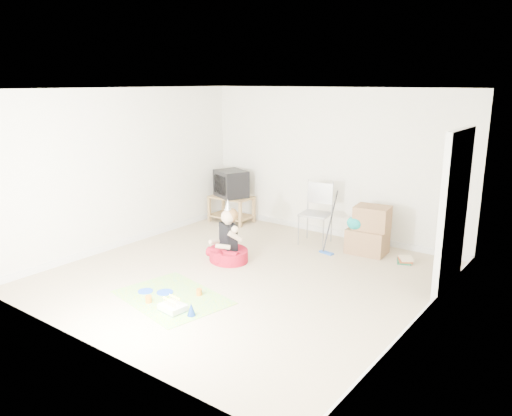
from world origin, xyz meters
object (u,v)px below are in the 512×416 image
Objects in this scene: folding_chair at (315,214)px; seated_woman at (228,247)px; cardboard_boxes at (369,231)px; tv_stand at (231,207)px; birthday_cake at (173,308)px; crt_tv at (231,184)px.

folding_chair reaches higher than seated_woman.
seated_woman is at bearing -134.28° from cardboard_boxes.
seated_woman is at bearing -51.93° from tv_stand.
folding_chair is at bearing -175.65° from cardboard_boxes.
birthday_cake is at bearing -60.99° from tv_stand.
cardboard_boxes reaches higher than birthday_cake.
folding_chair is 1.09× the size of seated_woman.
seated_woman is at bearing -112.41° from folding_chair.
crt_tv is at bearing 174.44° from folding_chair.
tv_stand is 2.94m from cardboard_boxes.
crt_tv reaches higher than tv_stand.
tv_stand is 1.08× the size of cardboard_boxes.
birthday_cake is (-0.06, -3.30, -0.47)m from folding_chair.
cardboard_boxes is (2.94, -0.12, 0.07)m from tv_stand.
tv_stand reaches higher than birthday_cake.
crt_tv is at bearing 119.01° from birthday_cake.
cardboard_boxes is 3.53m from birthday_cake.
seated_woman is (1.36, -1.74, -0.09)m from tv_stand.
folding_chair reaches higher than tv_stand.
folding_chair is (2.00, -0.19, -0.25)m from crt_tv.
folding_chair is 1.70m from seated_woman.
folding_chair is at bearing 88.88° from birthday_cake.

